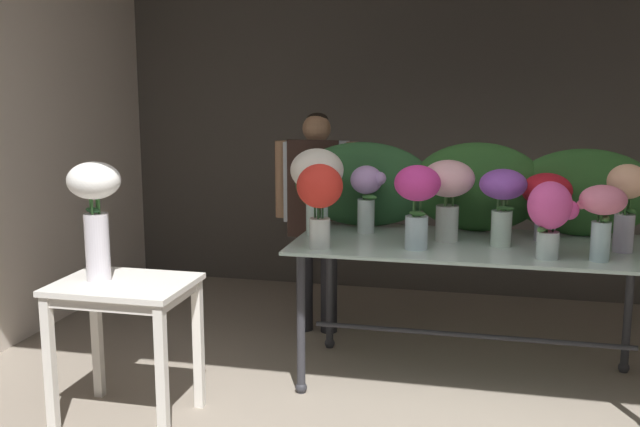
% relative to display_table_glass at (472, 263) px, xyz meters
% --- Properties ---
extents(ground_plane, '(8.29, 8.29, 0.00)m').
position_rel_display_table_glass_xyz_m(ground_plane, '(-0.30, 0.11, -0.75)').
color(ground_plane, gray).
extents(wall_back, '(5.71, 0.12, 2.86)m').
position_rel_display_table_glass_xyz_m(wall_back, '(-0.30, 1.99, 0.68)').
color(wall_back, '#4C4742').
rests_on(wall_back, ground).
extents(wall_left, '(0.12, 3.89, 2.86)m').
position_rel_display_table_glass_xyz_m(wall_left, '(-3.15, 0.11, 0.68)').
color(wall_left, beige).
rests_on(wall_left, ground).
extents(display_table_glass, '(2.10, 0.97, 0.87)m').
position_rel_display_table_glass_xyz_m(display_table_glass, '(0.00, 0.00, 0.00)').
color(display_table_glass, '#AFCBBE').
rests_on(display_table_glass, ground).
extents(side_table_white, '(0.70, 0.55, 0.77)m').
position_rel_display_table_glass_xyz_m(side_table_white, '(-1.77, -0.93, -0.09)').
color(side_table_white, silver).
rests_on(side_table_white, ground).
extents(florist, '(0.61, 0.24, 1.59)m').
position_rel_display_table_glass_xyz_m(florist, '(-1.12, 0.70, 0.23)').
color(florist, '#232328').
rests_on(florist, ground).
extents(foliage_backdrop, '(2.27, 0.26, 0.57)m').
position_rel_display_table_glass_xyz_m(foliage_backdrop, '(-0.03, 0.36, 0.40)').
color(foliage_backdrop, '#28562D').
rests_on(foliage_backdrop, display_table_glass).
extents(vase_scarlet_stock, '(0.26, 0.26, 0.48)m').
position_rel_display_table_glass_xyz_m(vase_scarlet_stock, '(-0.85, -0.33, 0.43)').
color(vase_scarlet_stock, silver).
rests_on(vase_scarlet_stock, display_table_glass).
extents(vase_violet_lilies, '(0.27, 0.27, 0.45)m').
position_rel_display_table_glass_xyz_m(vase_violet_lilies, '(0.16, -0.04, 0.42)').
color(vase_violet_lilies, silver).
rests_on(vase_violet_lilies, display_table_glass).
extents(vase_lilac_carnations, '(0.23, 0.20, 0.43)m').
position_rel_display_table_glass_xyz_m(vase_lilac_carnations, '(-0.67, 0.15, 0.38)').
color(vase_lilac_carnations, silver).
rests_on(vase_lilac_carnations, display_table_glass).
extents(vase_blush_anemones, '(0.31, 0.31, 0.49)m').
position_rel_display_table_glass_xyz_m(vase_blush_anemones, '(-0.16, 0.03, 0.44)').
color(vase_blush_anemones, silver).
rests_on(vase_blush_anemones, display_table_glass).
extents(vase_magenta_peonies, '(0.26, 0.26, 0.48)m').
position_rel_display_table_glass_xyz_m(vase_magenta_peonies, '(-0.31, -0.23, 0.43)').
color(vase_magenta_peonies, silver).
rests_on(vase_magenta_peonies, display_table_glass).
extents(vase_rosy_tulips, '(0.25, 0.24, 0.41)m').
position_rel_display_table_glass_xyz_m(vase_rosy_tulips, '(0.67, -0.28, 0.39)').
color(vase_rosy_tulips, silver).
rests_on(vase_rosy_tulips, display_table_glass).
extents(vase_crimson_freesia, '(0.30, 0.30, 0.41)m').
position_rel_display_table_glass_xyz_m(vase_crimson_freesia, '(0.41, 0.17, 0.39)').
color(vase_crimson_freesia, silver).
rests_on(vase_crimson_freesia, display_table_glass).
extents(vase_peach_snapdragons, '(0.23, 0.22, 0.49)m').
position_rel_display_table_glass_xyz_m(vase_peach_snapdragons, '(0.83, -0.03, 0.43)').
color(vase_peach_snapdragons, silver).
rests_on(vase_peach_snapdragons, display_table_glass).
extents(vase_fuchsia_dahlias, '(0.27, 0.23, 0.42)m').
position_rel_display_table_glass_xyz_m(vase_fuchsia_dahlias, '(0.41, -0.30, 0.37)').
color(vase_fuchsia_dahlias, silver).
rests_on(vase_fuchsia_dahlias, display_table_glass).
extents(vase_ivory_hydrangea, '(0.33, 0.33, 0.54)m').
position_rel_display_table_glass_xyz_m(vase_ivory_hydrangea, '(-0.96, 0.03, 0.47)').
color(vase_ivory_hydrangea, silver).
rests_on(vase_ivory_hydrangea, display_table_glass).
extents(vase_white_roses_tall, '(0.27, 0.27, 0.63)m').
position_rel_display_table_glass_xyz_m(vase_white_roses_tall, '(-1.91, -0.93, 0.43)').
color(vase_white_roses_tall, silver).
rests_on(vase_white_roses_tall, side_table_white).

